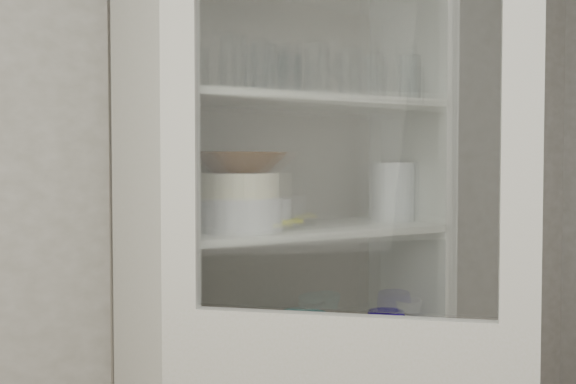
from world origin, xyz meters
TOP-DOWN VIEW (x-y plane):
  - wall_back at (0.00, 1.50)m, footprint 3.60×0.02m
  - pantry_cabinet at (0.20, 1.34)m, footprint 1.00×0.45m
  - tumbler_0 at (-0.21, 1.13)m, footprint 0.09×0.09m
  - tumbler_1 at (-0.05, 1.15)m, footprint 0.08×0.08m
  - tumbler_2 at (0.03, 1.13)m, footprint 0.09×0.09m
  - tumbler_3 at (0.21, 1.12)m, footprint 0.08×0.08m
  - tumbler_4 at (0.34, 1.14)m, footprint 0.08×0.08m
  - tumbler_5 at (0.45, 1.16)m, footprint 0.09×0.09m
  - tumbler_6 at (0.60, 1.17)m, footprint 0.09×0.09m
  - tumbler_7 at (-0.10, 1.29)m, footprint 0.08×0.08m
  - tumbler_8 at (-0.21, 1.25)m, footprint 0.08×0.08m
  - tumbler_9 at (0.07, 1.24)m, footprint 0.09×0.09m
  - tumbler_10 at (0.21, 1.27)m, footprint 0.08×0.08m
  - tumbler_11 at (0.19, 1.24)m, footprint 0.08×0.08m
  - goblet_0 at (-0.21, 1.39)m, footprint 0.08×0.08m
  - goblet_1 at (0.25, 1.35)m, footprint 0.08×0.08m
  - goblet_2 at (0.24, 1.38)m, footprint 0.07×0.07m
  - goblet_3 at (0.47, 1.38)m, footprint 0.08×0.08m
  - plate_stack_front at (-0.00, 1.22)m, footprint 0.25×0.25m
  - plate_stack_back at (-0.06, 1.36)m, footprint 0.22×0.22m
  - cream_bowl at (-0.00, 1.22)m, footprint 0.27×0.27m
  - terracotta_bowl at (-0.00, 1.22)m, footprint 0.28×0.28m
  - glass_platter at (0.13, 1.28)m, footprint 0.33×0.33m
  - yellow_trivet at (0.13, 1.28)m, footprint 0.16×0.16m
  - white_ramekin at (0.13, 1.28)m, footprint 0.18×0.18m
  - grey_bowl_stack at (0.61, 1.26)m, footprint 0.15×0.15m
  - mug_blue at (0.56, 1.23)m, footprint 0.17×0.17m
  - mug_teal at (0.33, 1.35)m, footprint 0.14×0.14m
  - mug_white at (0.57, 1.15)m, footprint 0.13×0.13m
  - teal_jar at (0.24, 1.29)m, footprint 0.10×0.10m
  - measuring_cups at (-0.05, 1.17)m, footprint 0.09×0.09m
  - white_canister at (-0.21, 1.32)m, footprint 0.15×0.15m

SIDE VIEW (x-z plane):
  - measuring_cups at x=-0.05m, z-range 0.86..0.90m
  - mug_white at x=0.57m, z-range 0.86..0.95m
  - mug_teal at x=0.33m, z-range 0.86..0.96m
  - mug_blue at x=0.56m, z-range 0.86..0.96m
  - teal_jar at x=0.24m, z-range 0.86..0.98m
  - white_canister at x=-0.21m, z-range 0.86..1.01m
  - pantry_cabinet at x=0.20m, z-range -0.11..1.99m
  - glass_platter at x=0.13m, z-range 1.26..1.28m
  - yellow_trivet at x=0.13m, z-range 1.28..1.29m
  - plate_stack_back at x=-0.06m, z-range 1.26..1.32m
  - wall_back at x=0.00m, z-range 0.00..2.60m
  - plate_stack_front at x=0.00m, z-range 1.26..1.36m
  - white_ramekin at x=0.13m, z-range 1.29..1.35m
  - grey_bowl_stack at x=0.61m, z-range 1.26..1.46m
  - cream_bowl at x=0.00m, z-range 1.36..1.43m
  - terracotta_bowl at x=0.00m, z-range 1.43..1.49m
  - tumbler_7 at x=-0.10m, z-range 1.66..1.79m
  - tumbler_10 at x=0.21m, z-range 1.66..1.80m
  - tumbler_5 at x=0.45m, z-range 1.66..1.80m
  - tumbler_2 at x=0.03m, z-range 1.66..1.80m
  - tumbler_8 at x=-0.21m, z-range 1.66..1.80m
  - tumbler_9 at x=0.07m, z-range 1.66..1.81m
  - tumbler_3 at x=0.21m, z-range 1.66..1.81m
  - tumbler_4 at x=0.34m, z-range 1.66..1.81m
  - tumbler_6 at x=0.60m, z-range 1.66..1.81m
  - goblet_2 at x=0.24m, z-range 1.66..1.81m
  - tumbler_1 at x=-0.05m, z-range 1.66..1.81m
  - tumbler_11 at x=0.19m, z-range 1.66..1.81m
  - tumbler_0 at x=-0.21m, z-range 1.66..1.82m
  - goblet_3 at x=0.47m, z-range 1.66..1.83m
  - goblet_1 at x=0.25m, z-range 1.66..1.84m
  - goblet_0 at x=-0.21m, z-range 1.66..1.85m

